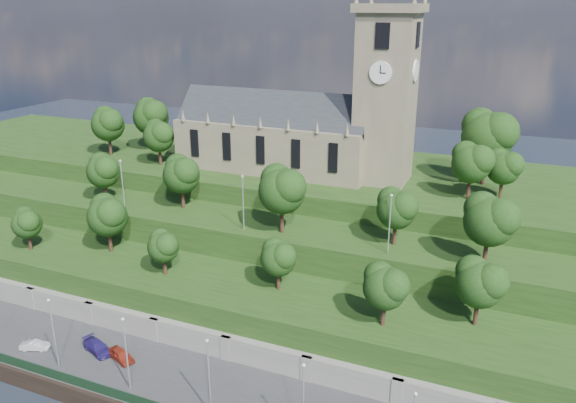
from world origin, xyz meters
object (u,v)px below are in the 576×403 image
at_px(car_left, 121,355).
at_px(car_middle, 35,345).
at_px(church, 303,126).
at_px(car_right, 98,347).

height_order(car_left, car_middle, car_left).
bearing_deg(car_middle, car_left, -99.26).
relative_size(church, car_middle, 11.22).
relative_size(church, car_left, 9.95).
xyz_separation_m(car_left, car_middle, (-10.90, -2.33, -0.09)).
xyz_separation_m(car_middle, car_right, (7.26, 2.55, 0.10)).
bearing_deg(car_right, car_middle, 129.37).
distance_m(car_left, car_middle, 11.14).
xyz_separation_m(church, car_middle, (-17.88, -41.99, -19.95)).
height_order(church, car_middle, church).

